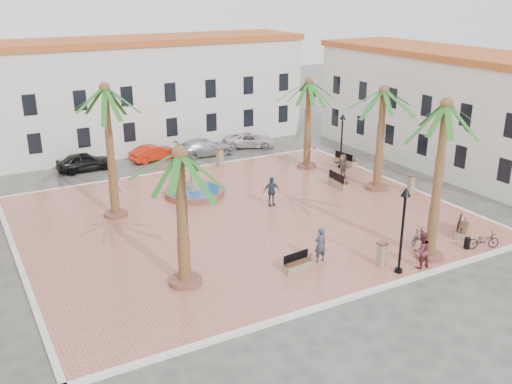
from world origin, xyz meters
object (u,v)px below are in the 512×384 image
Objects in this scene: palm_s at (445,121)px; bench_ne at (345,161)px; palm_ne at (309,92)px; car_silver at (204,147)px; lamppost_s at (404,216)px; bollard_n at (220,157)px; litter_bin at (467,243)px; palm_e at (383,103)px; cyclist_b at (422,250)px; car_black at (85,162)px; pedestrian_east at (343,166)px; car_red at (153,153)px; pedestrian_north at (116,187)px; bicycle_b at (419,236)px; bicycle_a at (483,240)px; palm_sw at (180,171)px; pedestrian_fountain_b at (271,191)px; bench_s at (298,265)px; bollard_se at (382,254)px; palm_nw at (106,102)px; fountain at (194,191)px; pedestrian_fountain_a at (182,174)px; car_white at (250,140)px; bench_se at (462,230)px; cyclist_a at (320,245)px; bollard_e at (411,183)px; bench_e at (339,183)px; lamppost_e at (342,132)px.

palm_s is 18.21m from bench_ne.
palm_ne is 10.67m from car_silver.
bollard_n is (0.05, 20.66, -2.31)m from lamppost_s.
palm_e is at bearing 77.64° from litter_bin.
cyclist_b reaches higher than car_black.
pedestrian_east is 0.46× the size of car_red.
pedestrian_north is at bearing 76.38° from bench_ne.
car_silver is (-2.96, 22.30, 0.11)m from bicycle_b.
car_black is at bearing 53.77° from bicycle_a.
palm_sw is 18.14m from palm_e.
palm_ne reaches higher than bicycle_b.
pedestrian_fountain_b reaches higher than car_silver.
lamppost_s is 19.71m from pedestrian_north.
bench_s is 0.38× the size of lamppost_s.
bollard_se is 5.49m from litter_bin.
palm_nw is 13.70m from bollard_n.
pedestrian_north is (-10.58, 17.39, -0.15)m from cyclist_b.
fountain is 2.01× the size of bench_ne.
pedestrian_fountain_a reaches higher than car_red.
pedestrian_fountain_a is 4.84m from pedestrian_north.
bench_se is at bearing -151.89° from car_white.
palm_s is at bearing 156.15° from cyclist_a.
bench_se is at bearing -88.06° from palm_ne.
lamppost_s is at bearing -109.04° from palm_ne.
bench_se is at bearing -110.10° from bollard_e.
bench_se is (16.59, -12.51, -6.86)m from palm_nw.
pedestrian_north is 11.94m from car_silver.
car_red is at bearing -85.99° from cyclist_a.
palm_s is 21.55m from pedestrian_north.
litter_bin is (5.13, 0.27, -2.72)m from lamppost_s.
bicycle_a is at bearing -139.18° from bench_se.
cyclist_b is 25.32m from car_white.
pedestrian_east is 12.64m from car_silver.
bench_se reaches higher than litter_bin.
palm_s is at bearing -19.07° from pedestrian_east.
lamppost_s reaches higher than bench_e.
pedestrian_fountain_b is (-3.42, 10.61, -6.36)m from palm_s.
pedestrian_fountain_b reaches higher than litter_bin.
palm_ne is at bearing -41.73° from pedestrian_fountain_a.
lamppost_s is 26.85m from car_black.
lamppost_e is (2.25, -1.41, -3.03)m from palm_ne.
palm_s is 4.81× the size of pedestrian_fountain_a.
bench_ne is at bearing 89.51° from bollard_e.
bollard_se is at bearing 151.09° from bench_se.
bench_s is 0.90× the size of bench_se.
bollard_e is 0.27× the size of car_white.
cyclist_b is (-6.80, -15.69, -1.94)m from lamppost_e.
pedestrian_north is at bearing 99.95° from bench_se.
fountain is 3.16× the size of bollard_se.
bollard_n is at bearing -138.69° from pedestrian_east.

